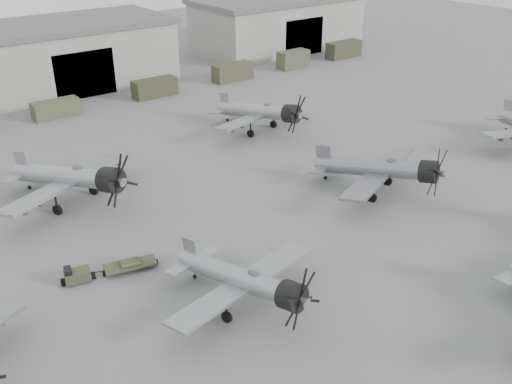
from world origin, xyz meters
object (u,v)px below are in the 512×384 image
(aircraft_far_1, at_px, (263,112))
(tug_trailer, at_px, (98,271))
(aircraft_mid_1, at_px, (247,281))
(aircraft_far_0, at_px, (74,177))
(aircraft_mid_2, at_px, (384,169))

(aircraft_far_1, relative_size, tug_trailer, 2.10)
(aircraft_mid_1, relative_size, aircraft_far_0, 0.86)
(aircraft_mid_1, bearing_deg, aircraft_mid_2, 6.04)
(aircraft_far_0, distance_m, tug_trailer, 11.62)
(aircraft_mid_2, xyz_separation_m, tug_trailer, (-24.93, 3.27, -1.86))
(aircraft_mid_1, xyz_separation_m, tug_trailer, (-6.00, 8.91, -1.63))
(aircraft_mid_1, bearing_deg, aircraft_far_1, 39.35)
(aircraft_mid_2, distance_m, tug_trailer, 25.21)
(aircraft_far_0, distance_m, aircraft_far_1, 23.30)
(aircraft_mid_2, height_order, aircraft_far_1, aircraft_far_1)
(aircraft_mid_1, distance_m, tug_trailer, 10.87)
(tug_trailer, bearing_deg, aircraft_mid_2, 6.82)
(aircraft_mid_1, distance_m, aircraft_mid_2, 19.75)
(aircraft_far_1, distance_m, tug_trailer, 29.99)
(aircraft_far_1, bearing_deg, tug_trailer, -161.59)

